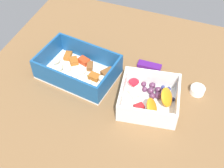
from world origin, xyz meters
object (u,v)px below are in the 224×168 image
object	(u,v)px
pasta_container	(79,70)
candy_bar	(149,66)
fruit_bowl	(150,98)
paper_cup_liner	(197,90)

from	to	relation	value
pasta_container	candy_bar	xyz separation A→B (cm)	(18.19, 10.33, -1.45)
candy_bar	fruit_bowl	bearing A→B (deg)	-74.44
paper_cup_liner	pasta_container	bearing A→B (deg)	-170.73
fruit_bowl	pasta_container	bearing A→B (deg)	172.27
fruit_bowl	candy_bar	bearing A→B (deg)	105.56
fruit_bowl	paper_cup_liner	size ratio (longest dim) A/B	4.30
candy_bar	paper_cup_liner	distance (cm)	15.80
paper_cup_liner	fruit_bowl	bearing A→B (deg)	-143.43
fruit_bowl	paper_cup_liner	world-z (taller)	fruit_bowl
pasta_container	paper_cup_liner	xyz separation A→B (cm)	(33.21, 5.42, -1.09)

